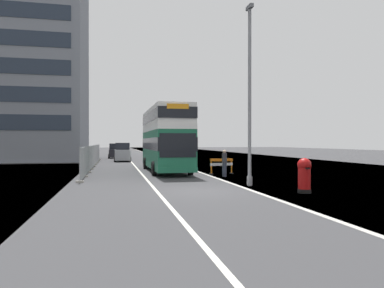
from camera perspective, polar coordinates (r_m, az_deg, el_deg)
ground at (r=17.60m, az=2.68°, el=-7.48°), size 140.00×280.00×0.10m
double_decker_bus at (r=28.87m, az=-4.23°, el=0.89°), size 2.94×11.39×4.94m
lamppost_foreground at (r=19.78m, az=9.04°, el=6.83°), size 0.29×0.70×9.65m
red_pillar_postbox at (r=17.48m, az=17.23°, el=-4.49°), size 0.63×0.63×1.60m
roadworks_barrier at (r=26.46m, az=4.66°, el=-3.18°), size 1.80×0.69×1.14m
construction_site_fence at (r=35.28m, az=-15.25°, el=-1.88°), size 0.44×27.40×2.06m
car_oncoming_near at (r=44.63m, az=-10.89°, el=-1.35°), size 1.99×4.28×2.23m
car_receding_mid at (r=53.72m, az=-11.94°, el=-1.13°), size 2.03×3.84×2.12m
bare_tree_far_verge_near at (r=50.07m, az=-24.29°, el=0.05°), size 2.51×2.56×4.20m
bare_tree_far_verge_mid at (r=70.16m, az=-19.32°, el=0.16°), size 2.27×2.92×4.99m
bare_tree_far_verge_far at (r=72.15m, az=-19.06°, el=0.17°), size 2.42×2.55×4.98m
pedestrian_at_kerb at (r=24.50m, az=5.11°, el=-3.02°), size 0.34×0.34×1.81m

